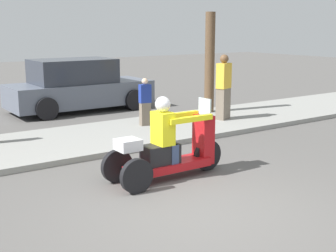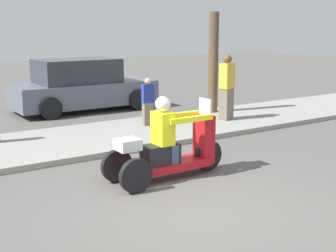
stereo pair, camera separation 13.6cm
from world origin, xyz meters
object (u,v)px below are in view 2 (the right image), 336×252
(motorcycle_trike, at_px, (168,149))
(spectator_end_of_line, at_px, (148,103))
(parked_car_lot_left, at_px, (82,86))
(spectator_far_back, at_px, (227,89))
(tree_trunk, at_px, (213,63))

(motorcycle_trike, bearing_deg, spectator_end_of_line, 64.03)
(parked_car_lot_left, bearing_deg, spectator_end_of_line, -85.93)
(spectator_end_of_line, bearing_deg, spectator_far_back, -13.74)
(motorcycle_trike, height_order, parked_car_lot_left, parked_car_lot_left)
(motorcycle_trike, height_order, spectator_end_of_line, motorcycle_trike)
(spectator_far_back, height_order, parked_car_lot_left, spectator_far_back)
(spectator_far_back, height_order, tree_trunk, tree_trunk)
(motorcycle_trike, xyz_separation_m, spectator_far_back, (3.82, 2.97, 0.44))
(spectator_end_of_line, relative_size, spectator_far_back, 0.69)
(spectator_far_back, bearing_deg, motorcycle_trike, -142.14)
(motorcycle_trike, distance_m, tree_trunk, 5.93)
(spectator_far_back, relative_size, parked_car_lot_left, 0.40)
(motorcycle_trike, relative_size, spectator_far_back, 1.30)
(motorcycle_trike, relative_size, parked_car_lot_left, 0.52)
(parked_car_lot_left, bearing_deg, tree_trunk, -46.75)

